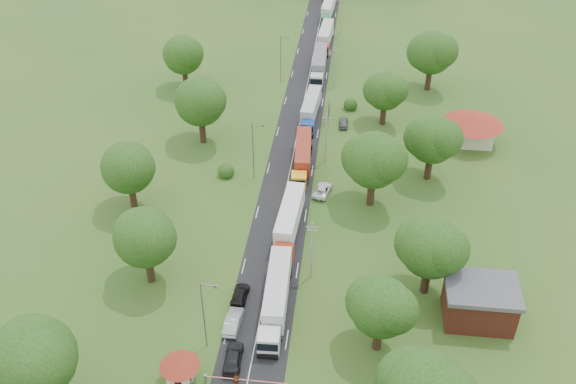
# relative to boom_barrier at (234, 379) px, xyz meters

# --- Properties ---
(ground) EXTENTS (260.00, 260.00, 0.00)m
(ground) POSITION_rel_boom_barrier_xyz_m (1.36, 25.00, -0.89)
(ground) COLOR #2B571D
(ground) RESTS_ON ground
(road) EXTENTS (8.00, 200.00, 0.04)m
(road) POSITION_rel_boom_barrier_xyz_m (1.36, 45.00, -0.89)
(road) COLOR black
(road) RESTS_ON ground
(boom_barrier) EXTENTS (9.22, 0.35, 1.18)m
(boom_barrier) POSITION_rel_boom_barrier_xyz_m (0.00, 0.00, 0.00)
(boom_barrier) COLOR slate
(boom_barrier) RESTS_ON ground
(guard_booth) EXTENTS (4.40, 4.40, 3.45)m
(guard_booth) POSITION_rel_boom_barrier_xyz_m (-5.84, -0.00, 1.27)
(guard_booth) COLOR beige
(guard_booth) RESTS_ON ground
(info_sign) EXTENTS (0.12, 3.10, 4.10)m
(info_sign) POSITION_rel_boom_barrier_xyz_m (6.56, 60.00, 2.11)
(info_sign) COLOR slate
(info_sign) RESTS_ON ground
(pole_1) EXTENTS (1.60, 0.24, 9.00)m
(pole_1) POSITION_rel_boom_barrier_xyz_m (6.86, 18.00, 3.79)
(pole_1) COLOR gray
(pole_1) RESTS_ON ground
(pole_2) EXTENTS (1.60, 0.24, 9.00)m
(pole_2) POSITION_rel_boom_barrier_xyz_m (6.86, 46.00, 3.79)
(pole_2) COLOR gray
(pole_2) RESTS_ON ground
(pole_3) EXTENTS (1.60, 0.24, 9.00)m
(pole_3) POSITION_rel_boom_barrier_xyz_m (6.86, 74.00, 3.79)
(pole_3) COLOR gray
(pole_3) RESTS_ON ground
(pole_4) EXTENTS (1.60, 0.24, 9.00)m
(pole_4) POSITION_rel_boom_barrier_xyz_m (6.86, 102.00, 3.79)
(pole_4) COLOR gray
(pole_4) RESTS_ON ground
(lamp_0) EXTENTS (2.03, 0.22, 10.00)m
(lamp_0) POSITION_rel_boom_barrier_xyz_m (-3.99, 5.00, 4.66)
(lamp_0) COLOR slate
(lamp_0) RESTS_ON ground
(lamp_1) EXTENTS (2.03, 0.22, 10.00)m
(lamp_1) POSITION_rel_boom_barrier_xyz_m (-3.99, 40.00, 4.66)
(lamp_1) COLOR slate
(lamp_1) RESTS_ON ground
(lamp_2) EXTENTS (2.03, 0.22, 10.00)m
(lamp_2) POSITION_rel_boom_barrier_xyz_m (-3.99, 75.00, 4.66)
(lamp_2) COLOR slate
(lamp_2) RESTS_ON ground
(tree_2) EXTENTS (8.00, 8.00, 10.10)m
(tree_2) POSITION_rel_boom_barrier_xyz_m (15.35, 7.14, 5.70)
(tree_2) COLOR #382616
(tree_2) RESTS_ON ground
(tree_3) EXTENTS (8.80, 8.80, 11.07)m
(tree_3) POSITION_rel_boom_barrier_xyz_m (21.35, 17.16, 6.33)
(tree_3) COLOR #382616
(tree_3) RESTS_ON ground
(tree_4) EXTENTS (9.60, 9.60, 12.05)m
(tree_4) POSITION_rel_boom_barrier_xyz_m (14.34, 35.17, 6.96)
(tree_4) COLOR #382616
(tree_4) RESTS_ON ground
(tree_5) EXTENTS (8.80, 8.80, 11.07)m
(tree_5) POSITION_rel_boom_barrier_xyz_m (23.35, 43.16, 6.33)
(tree_5) COLOR #382616
(tree_5) RESTS_ON ground
(tree_6) EXTENTS (8.00, 8.00, 10.10)m
(tree_6) POSITION_rel_boom_barrier_xyz_m (16.35, 60.14, 5.70)
(tree_6) COLOR #382616
(tree_6) RESTS_ON ground
(tree_7) EXTENTS (9.60, 9.60, 12.05)m
(tree_7) POSITION_rel_boom_barrier_xyz_m (25.34, 75.17, 6.96)
(tree_7) COLOR #382616
(tree_7) RESTS_ON ground
(tree_9) EXTENTS (9.60, 9.60, 12.05)m
(tree_9) POSITION_rel_boom_barrier_xyz_m (-18.66, -4.83, 6.96)
(tree_9) COLOR #382616
(tree_9) RESTS_ON ground
(tree_10) EXTENTS (8.80, 8.80, 11.07)m
(tree_10) POSITION_rel_boom_barrier_xyz_m (-13.65, 15.16, 6.33)
(tree_10) COLOR #382616
(tree_10) RESTS_ON ground
(tree_11) EXTENTS (8.80, 8.80, 11.07)m
(tree_11) POSITION_rel_boom_barrier_xyz_m (-20.65, 30.16, 6.33)
(tree_11) COLOR #382616
(tree_11) RESTS_ON ground
(tree_12) EXTENTS (9.60, 9.60, 12.05)m
(tree_12) POSITION_rel_boom_barrier_xyz_m (-14.66, 50.17, 6.96)
(tree_12) COLOR #382616
(tree_12) RESTS_ON ground
(tree_13) EXTENTS (8.80, 8.80, 11.07)m
(tree_13) POSITION_rel_boom_barrier_xyz_m (-22.65, 70.16, 6.33)
(tree_13) COLOR #382616
(tree_13) RESTS_ON ground
(house_brick) EXTENTS (8.60, 6.60, 5.20)m
(house_brick) POSITION_rel_boom_barrier_xyz_m (27.36, 13.00, 1.76)
(house_brick) COLOR maroon
(house_brick) RESTS_ON ground
(house_cream) EXTENTS (10.08, 10.08, 5.80)m
(house_cream) POSITION_rel_boom_barrier_xyz_m (31.36, 55.00, 2.75)
(house_cream) COLOR beige
(house_cream) RESTS_ON ground
(truck_0) EXTENTS (2.98, 15.15, 4.19)m
(truck_0) POSITION_rel_boom_barrier_xyz_m (3.13, 11.59, 1.33)
(truck_0) COLOR silver
(truck_0) RESTS_ON ground
(truck_1) EXTENTS (3.22, 15.07, 4.16)m
(truck_1) POSITION_rel_boom_barrier_xyz_m (3.01, 26.37, 1.32)
(truck_1) COLOR #9A2B11
(truck_1) RESTS_ON ground
(truck_2) EXTENTS (3.14, 14.22, 3.93)m
(truck_2) POSITION_rel_boom_barrier_xyz_m (3.27, 43.81, 1.19)
(truck_2) COLOR gold
(truck_2) RESTS_ON ground
(truck_3) EXTENTS (3.06, 13.74, 3.79)m
(truck_3) POSITION_rel_boom_barrier_xyz_m (3.17, 60.23, 1.12)
(truck_3) COLOR navy
(truck_3) RESTS_ON ground
(truck_4) EXTENTS (2.82, 15.17, 4.20)m
(truck_4) POSITION_rel_boom_barrier_xyz_m (3.31, 79.61, 1.34)
(truck_4) COLOR silver
(truck_4) RESTS_ON ground
(truck_5) EXTENTS (2.96, 14.16, 3.91)m
(truck_5) POSITION_rel_boom_barrier_xyz_m (3.61, 95.17, 1.18)
(truck_5) COLOR red
(truck_5) RESTS_ON ground
(truck_6) EXTENTS (3.00, 13.88, 3.84)m
(truck_6) POSITION_rel_boom_barrier_xyz_m (3.07, 112.82, 1.14)
(truck_6) COLOR #2B7341
(truck_6) RESTS_ON ground
(car_lane_front) EXTENTS (2.14, 4.93, 1.65)m
(car_lane_front) POSITION_rel_boom_barrier_xyz_m (-0.64, 3.01, -0.06)
(car_lane_front) COLOR black
(car_lane_front) RESTS_ON ground
(car_lane_mid) EXTENTS (1.86, 4.87, 1.59)m
(car_lane_mid) POSITION_rel_boom_barrier_xyz_m (-1.64, 8.40, -0.10)
(car_lane_mid) COLOR #9EA1A5
(car_lane_mid) RESTS_ON ground
(car_lane_rear) EXTENTS (2.04, 4.62, 1.32)m
(car_lane_rear) POSITION_rel_boom_barrier_xyz_m (-1.64, 13.00, -0.23)
(car_lane_rear) COLOR black
(car_lane_rear) RESTS_ON ground
(car_verge_near) EXTENTS (3.14, 5.19, 1.35)m
(car_verge_near) POSITION_rel_boom_barrier_xyz_m (7.03, 36.88, -0.22)
(car_verge_near) COLOR white
(car_verge_near) RESTS_ON ground
(car_verge_far) EXTENTS (1.62, 3.98, 1.35)m
(car_verge_far) POSITION_rel_boom_barrier_xyz_m (9.36, 58.42, -0.22)
(car_verge_far) COLOR #585A5F
(car_verge_far) RESTS_ON ground
(pedestrian_near) EXTENTS (0.68, 0.45, 1.84)m
(pedestrian_near) POSITION_rel_boom_barrier_xyz_m (0.27, -0.11, 0.03)
(pedestrian_near) COLOR gray
(pedestrian_near) RESTS_ON ground
(pedestrian_booth) EXTENTS (0.72, 0.87, 1.63)m
(pedestrian_booth) POSITION_rel_boom_barrier_xyz_m (-4.65, -1.00, -0.08)
(pedestrian_booth) COLOR gray
(pedestrian_booth) RESTS_ON ground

